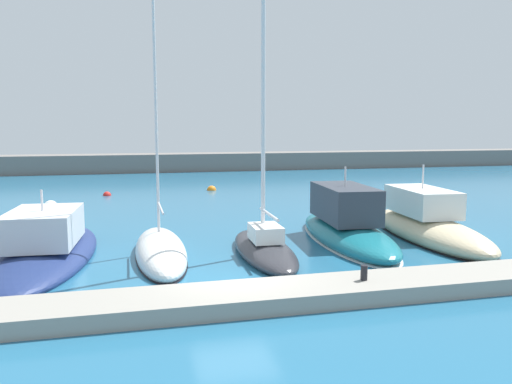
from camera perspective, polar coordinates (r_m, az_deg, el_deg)
name	(u,v)px	position (r m, az deg, el deg)	size (l,w,h in m)	color
ground_plane	(235,287)	(15.60, -2.46, -10.83)	(120.00, 120.00, 0.00)	#236084
dock_pier	(247,298)	(13.96, -1.08, -12.01)	(28.30, 1.91, 0.48)	gray
breakwater_seawall	(161,163)	(56.10, -10.82, 3.33)	(108.00, 3.79, 1.94)	slate
motorboat_navy_second	(47,248)	(20.36, -22.84, -5.94)	(3.94, 10.33, 3.06)	navy
sailboat_white_third	(161,251)	(19.29, -10.86, -6.67)	(1.96, 7.15, 12.45)	white
sailboat_charcoal_fourth	(264,245)	(19.15, 0.94, -6.10)	(2.08, 6.61, 12.48)	#2D2D33
motorboat_teal_fifth	(346,225)	(21.98, 10.26, -3.76)	(3.44, 9.32, 3.50)	#19707F
motorboat_sand_sixth	(427,225)	(23.62, 18.98, -3.57)	(3.50, 9.56, 3.57)	beige
mooring_buoy_white	(51,207)	(32.96, -22.44, -1.64)	(0.87, 0.87, 0.87)	white
mooring_buoy_red	(107,196)	(37.27, -16.68, -0.39)	(0.58, 0.58, 0.58)	red
mooring_buoy_orange	(212,190)	(38.84, -5.10, 0.20)	(0.72, 0.72, 0.72)	orange
dock_bollard	(364,273)	(14.94, 12.26, -9.01)	(0.20, 0.20, 0.44)	black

